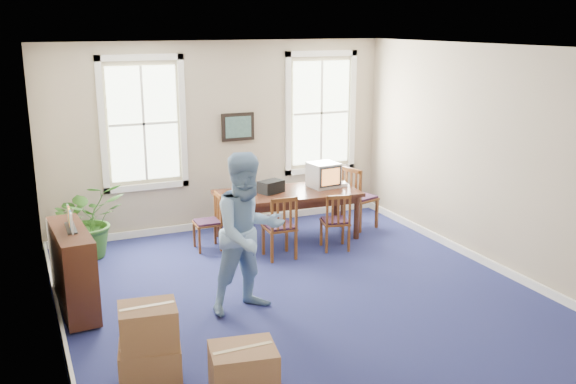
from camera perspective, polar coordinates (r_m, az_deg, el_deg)
name	(u,v)px	position (r m, az deg, el deg)	size (l,w,h in m)	color
floor	(299,295)	(8.58, 1.01, -9.11)	(6.50, 6.50, 0.00)	navy
ceiling	(300,47)	(7.85, 1.11, 12.76)	(6.50, 6.50, 0.00)	white
wall_back	(221,136)	(11.04, -6.02, 4.95)	(6.50, 6.50, 0.00)	tan
wall_front	(467,263)	(5.42, 15.64, -6.14)	(6.50, 6.50, 0.00)	tan
wall_left	(47,203)	(7.37, -20.64, -0.95)	(6.50, 6.50, 0.00)	tan
wall_right	(489,158)	(9.68, 17.44, 2.94)	(6.50, 6.50, 0.00)	tan
baseboard_back	(223,223)	(11.38, -5.76, -2.74)	(6.00, 0.04, 0.12)	white
baseboard_left	(63,333)	(7.91, -19.39, -11.72)	(0.04, 6.50, 0.12)	white
baseboard_right	(479,258)	(10.08, 16.63, -5.67)	(0.04, 6.50, 0.12)	white
window_left	(143,124)	(10.66, -12.73, 5.94)	(1.40, 0.12, 2.20)	white
window_right	(321,113)	(11.68, 2.94, 7.05)	(1.40, 0.12, 2.20)	white
wall_picture	(238,127)	(11.06, -4.47, 5.79)	(0.58, 0.06, 0.48)	black
conference_table	(287,215)	(10.63, -0.07, -2.03)	(2.33, 1.06, 0.79)	#412014
crt_tv	(323,175)	(10.80, 3.17, 1.54)	(0.45, 0.49, 0.41)	#B7B7BC
game_console	(341,184)	(10.94, 4.76, 0.72)	(0.17, 0.22, 0.05)	white
equipment_bag	(271,187)	(10.44, -1.52, 0.48)	(0.39, 0.26, 0.20)	black
chair_near_left	(279,226)	(9.72, -0.78, -3.05)	(0.45, 0.45, 0.99)	brown
chair_near_right	(335,221)	(10.12, 4.21, -2.56)	(0.42, 0.42, 0.93)	brown
chair_end_left	(207,222)	(10.17, -7.21, -2.66)	(0.40, 0.40, 0.89)	brown
chair_end_right	(360,197)	(11.19, 6.41, -0.45)	(0.49, 0.49, 1.10)	brown
man	(248,233)	(7.83, -3.54, -3.68)	(0.98, 0.76, 2.01)	#779CC3
credenza	(73,272)	(8.36, -18.55, -6.72)	(0.38, 1.33, 1.04)	#412014
brochure_rack	(70,220)	(8.15, -18.80, -2.40)	(0.11, 0.62, 0.27)	#99999E
potted_plant	(89,219)	(10.20, -17.30, -2.34)	(1.06, 0.92, 1.18)	#2C5B1C
cardboard_boxes	(170,336)	(6.67, -10.46, -12.44)	(1.60, 1.60, 0.91)	#966944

